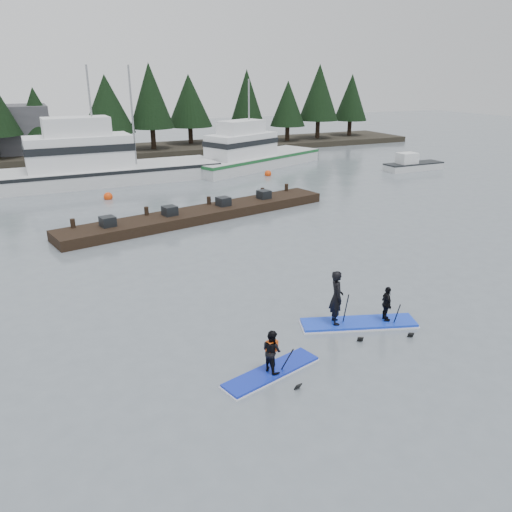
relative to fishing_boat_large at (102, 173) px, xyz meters
name	(u,v)px	position (x,y,z in m)	size (l,w,h in m)	color
ground	(341,354)	(2.46, -28.51, -0.71)	(160.00, 160.00, 0.00)	slate
far_shore	(107,153)	(2.46, 13.49, -0.41)	(70.00, 8.00, 0.60)	#2D281E
treeline	(107,156)	(2.46, 13.49, -0.71)	(60.00, 4.00, 8.00)	black
fishing_boat_large	(102,173)	(0.00, 0.00, 0.00)	(16.55, 4.90, 9.43)	silver
fishing_boat_medium	(251,161)	(12.95, 1.06, -0.12)	(14.23, 9.04, 8.30)	silver
skiff	(413,166)	(25.14, -5.90, -0.40)	(5.32, 1.60, 0.62)	silver
floating_dock	(202,214)	(3.52, -12.85, -0.43)	(16.46, 2.19, 0.55)	black
buoy_c	(268,176)	(12.66, -2.86, -0.71)	(0.55, 0.55, 0.55)	#E03E0B
buoy_b	(108,199)	(-0.54, -5.70, -0.71)	(0.59, 0.59, 0.59)	#E03E0B
paddleboard_solo	(272,359)	(0.12, -28.59, -0.24)	(3.07, 1.47, 1.82)	#1329B4
paddleboard_duo	(355,308)	(3.85, -27.19, -0.08)	(3.85, 2.07, 2.42)	blue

